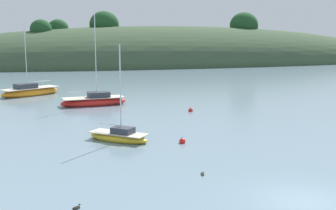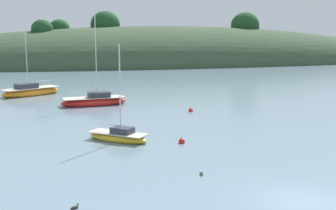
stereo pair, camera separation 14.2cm
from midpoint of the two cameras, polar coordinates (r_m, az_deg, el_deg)
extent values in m
plane|color=slate|center=(19.41, 18.17, -12.66)|extent=(400.00, 400.00, 0.00)
ellipsoid|color=#384C33|center=(114.35, 0.86, 5.70)|extent=(150.00, 36.00, 20.89)
ellipsoid|color=#1E4723|center=(126.59, 10.55, 10.74)|extent=(8.32, 7.56, 7.56)
ellipsoid|color=#1E4723|center=(110.54, -8.91, 11.01)|extent=(7.70, 7.00, 7.00)
ellipsoid|color=#1E4723|center=(108.97, -15.09, 10.22)|extent=(5.25, 4.77, 4.77)
ellipsoid|color=#1E4723|center=(121.54, 10.49, 10.84)|extent=(8.23, 7.48, 7.48)
ellipsoid|color=#1E4723|center=(105.17, -17.30, 10.03)|extent=(5.23, 4.75, 4.75)
ellipsoid|color=red|center=(44.69, -10.40, 0.37)|extent=(7.17, 2.87, 1.12)
cube|color=beige|center=(44.62, -10.42, 1.01)|extent=(6.60, 2.64, 0.06)
cube|color=#333842|center=(44.69, -9.73, 1.43)|extent=(2.35, 1.70, 0.59)
cylinder|color=silver|center=(44.28, -10.15, 6.93)|extent=(0.09, 0.09, 9.19)
cylinder|color=silver|center=(44.33, -11.87, 1.85)|extent=(2.95, 0.27, 0.07)
ellipsoid|color=gold|center=(29.02, -7.05, -4.55)|extent=(4.43, 4.29, 0.74)
cube|color=beige|center=(28.94, -7.06, -3.92)|extent=(4.07, 3.94, 0.06)
cube|color=#333842|center=(28.70, -6.45, -3.55)|extent=(1.77, 1.75, 0.46)
cylinder|color=silver|center=(28.28, -6.79, 2.15)|extent=(0.09, 0.09, 6.19)
cylinder|color=silver|center=(29.21, -8.30, -2.66)|extent=(1.46, 1.37, 0.07)
ellipsoid|color=orange|center=(54.52, -18.67, 1.66)|extent=(8.01, 6.32, 1.24)
cube|color=beige|center=(54.46, -18.70, 2.24)|extent=(7.37, 5.82, 0.06)
cube|color=#333842|center=(54.11, -19.28, 2.51)|extent=(3.02, 2.77, 0.64)
cylinder|color=silver|center=(53.95, -19.28, 6.46)|extent=(0.09, 0.09, 8.08)
cylinder|color=silver|center=(55.01, -17.62, 3.15)|extent=(2.82, 1.77, 0.07)
sphere|color=red|center=(28.15, 1.86, -5.09)|extent=(0.44, 0.44, 0.44)
cylinder|color=black|center=(28.09, 1.86, -4.55)|extent=(0.04, 0.04, 0.10)
sphere|color=red|center=(40.23, 3.07, -0.74)|extent=(0.44, 0.44, 0.44)
cylinder|color=black|center=(40.18, 3.07, -0.36)|extent=(0.04, 0.04, 0.10)
ellipsoid|color=#2D2823|center=(18.18, -12.87, -13.81)|extent=(0.38, 0.29, 0.16)
sphere|color=#1E4723|center=(18.19, -12.46, -13.39)|extent=(0.09, 0.09, 0.09)
cone|color=gold|center=(18.22, -12.28, -13.37)|extent=(0.06, 0.05, 0.04)
cone|color=#2D2823|center=(18.11, -13.32, -13.81)|extent=(0.10, 0.09, 0.08)
ellipsoid|color=brown|center=(21.92, 4.64, -9.54)|extent=(0.22, 0.36, 0.16)
sphere|color=#1E4723|center=(21.75, 4.74, -9.38)|extent=(0.09, 0.09, 0.09)
cone|color=gold|center=(21.69, 4.79, -9.45)|extent=(0.04, 0.05, 0.04)
cone|color=brown|center=(22.05, 4.54, -9.34)|extent=(0.08, 0.08, 0.08)
camera|label=1|loc=(0.07, -90.11, -0.02)|focal=43.76mm
camera|label=2|loc=(0.07, 89.89, 0.02)|focal=43.76mm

